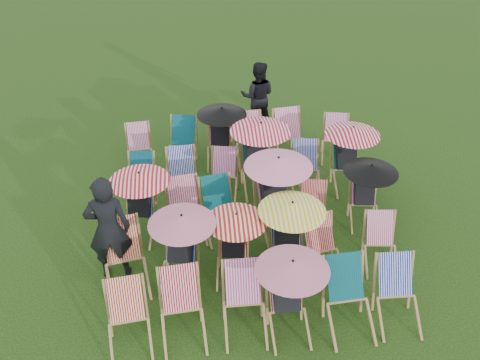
{
  "coord_description": "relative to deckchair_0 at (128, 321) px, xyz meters",
  "views": [
    {
      "loc": [
        -0.87,
        -7.4,
        6.35
      ],
      "look_at": [
        -0.13,
        0.31,
        0.9
      ],
      "focal_mm": 40.0,
      "sensor_mm": 36.0,
      "label": 1
    }
  ],
  "objects": [
    {
      "name": "deckchair_12",
      "position": [
        0.02,
        2.44,
        0.19
      ],
      "size": [
        1.05,
        1.12,
        1.25
      ],
      "rotation": [
        0.0,
        0.0,
        -0.19
      ],
      "color": "#A8804E",
      "rests_on": "ground"
    },
    {
      "name": "deckchair_11",
      "position": [
        4.03,
        1.26,
        -0.04
      ],
      "size": [
        0.64,
        0.83,
        0.85
      ],
      "rotation": [
        0.0,
        0.0,
        -0.11
      ],
      "color": "#A8804E",
      "rests_on": "ground"
    },
    {
      "name": "deckchair_15",
      "position": [
        2.45,
        2.38,
        0.29
      ],
      "size": [
        1.2,
        1.31,
        1.42
      ],
      "rotation": [
        0.0,
        0.0,
        0.21
      ],
      "color": "#A8804E",
      "rests_on": "ground"
    },
    {
      "name": "deckchair_8",
      "position": [
        1.59,
        1.27,
        0.15
      ],
      "size": [
        0.98,
        1.04,
        1.17
      ],
      "rotation": [
        0.0,
        0.0,
        -0.12
      ],
      "color": "#A8804E",
      "rests_on": "ground"
    },
    {
      "name": "deckchair_14",
      "position": [
        1.44,
        2.35,
        0.02
      ],
      "size": [
        0.79,
        0.99,
        0.96
      ],
      "rotation": [
        0.0,
        0.0,
        0.19
      ],
      "color": "#A8804E",
      "rests_on": "ground"
    },
    {
      "name": "deckchair_13",
      "position": [
        0.83,
        2.35,
        0.02
      ],
      "size": [
        0.77,
        0.98,
        0.97
      ],
      "rotation": [
        0.0,
        0.0,
        0.15
      ],
      "color": "#A8804E",
      "rests_on": "ground"
    },
    {
      "name": "deckchair_25",
      "position": [
        0.77,
        4.66,
        0.01
      ],
      "size": [
        0.79,
        0.98,
        0.95
      ],
      "rotation": [
        0.0,
        0.0,
        -0.2
      ],
      "color": "#A8804E",
      "rests_on": "ground"
    },
    {
      "name": "deckchair_9",
      "position": [
        2.48,
        1.31,
        0.22
      ],
      "size": [
        1.08,
        1.13,
        1.29
      ],
      "rotation": [
        0.0,
        0.0,
        -0.05
      ],
      "color": "#A8804E",
      "rests_on": "ground"
    },
    {
      "name": "deckchair_6",
      "position": [
        -0.14,
        1.2,
        0.05
      ],
      "size": [
        0.84,
        1.05,
        1.02
      ],
      "rotation": [
        0.0,
        0.0,
        0.19
      ],
      "color": "#A8804E",
      "rests_on": "ground"
    },
    {
      "name": "deckchair_18",
      "position": [
        -0.03,
        3.53,
        -0.04
      ],
      "size": [
        0.63,
        0.82,
        0.84
      ],
      "rotation": [
        0.0,
        0.0,
        -0.1
      ],
      "color": "#A8804E",
      "rests_on": "ground"
    },
    {
      "name": "deckchair_19",
      "position": [
        0.79,
        3.46,
        0.0
      ],
      "size": [
        0.67,
        0.9,
        0.93
      ],
      "rotation": [
        0.0,
        0.0,
        0.07
      ],
      "color": "#A8804E",
      "rests_on": "ground"
    },
    {
      "name": "deckchair_1",
      "position": [
        0.75,
        0.09,
        0.02
      ],
      "size": [
        0.72,
        0.95,
        0.97
      ],
      "rotation": [
        0.0,
        0.0,
        0.09
      ],
      "color": "#A8804E",
      "rests_on": "ground"
    },
    {
      "name": "deckchair_17",
      "position": [
        4.09,
        2.42,
        0.15
      ],
      "size": [
        0.98,
        1.03,
        1.16
      ],
      "rotation": [
        0.0,
        0.0,
        -0.1
      ],
      "color": "#A8804E",
      "rests_on": "ground"
    },
    {
      "name": "deckchair_21",
      "position": [
        2.29,
        3.67,
        0.28
      ],
      "size": [
        1.18,
        1.24,
        1.4
      ],
      "rotation": [
        0.0,
        0.0,
        0.06
      ],
      "color": "#A8804E",
      "rests_on": "ground"
    },
    {
      "name": "deckchair_2",
      "position": [
        1.65,
        0.13,
        0.02
      ],
      "size": [
        0.65,
        0.9,
        0.97
      ],
      "rotation": [
        0.0,
        0.0,
        -0.0
      ],
      "color": "#A8804E",
      "rests_on": "ground"
    },
    {
      "name": "ground",
      "position": [
        1.95,
        2.33,
        -0.46
      ],
      "size": [
        100.0,
        100.0,
        0.0
      ],
      "primitive_type": "plane",
      "color": "black",
      "rests_on": "ground"
    },
    {
      "name": "deckchair_23",
      "position": [
        4.07,
        3.56,
        0.21
      ],
      "size": [
        1.08,
        1.12,
        1.28
      ],
      "rotation": [
        0.0,
        0.0,
        0.01
      ],
      "color": "#A8804E",
      "rests_on": "ground"
    },
    {
      "name": "deckchair_5",
      "position": [
        3.91,
        0.08,
        0.01
      ],
      "size": [
        0.65,
        0.89,
        0.95
      ],
      "rotation": [
        0.0,
        0.0,
        -0.02
      ],
      "color": "#A8804E",
      "rests_on": "ground"
    },
    {
      "name": "person_left",
      "position": [
        -0.35,
        1.45,
        0.49
      ],
      "size": [
        0.72,
        0.49,
        1.91
      ],
      "primitive_type": "imported",
      "rotation": [
        0.0,
        0.0,
        3.19
      ],
      "color": "black",
      "rests_on": "ground"
    },
    {
      "name": "deckchair_20",
      "position": [
        1.58,
        3.49,
        -0.03
      ],
      "size": [
        0.7,
        0.88,
        0.86
      ],
      "rotation": [
        0.0,
        0.0,
        -0.17
      ],
      "color": "#A8804E",
      "rests_on": "ground"
    },
    {
      "name": "deckchair_16",
      "position": [
        3.09,
        2.29,
        -0.05
      ],
      "size": [
        0.68,
        0.84,
        0.82
      ],
      "rotation": [
        0.0,
        0.0,
        -0.19
      ],
      "color": "#A8804E",
      "rests_on": "ground"
    },
    {
      "name": "deckchair_29",
      "position": [
        4.08,
        4.61,
        -0.02
      ],
      "size": [
        0.74,
        0.91,
        0.88
      ],
      "rotation": [
        0.0,
        0.0,
        -0.21
      ],
      "color": "#A8804E",
      "rests_on": "ground"
    },
    {
      "name": "deckchair_22",
      "position": [
        3.22,
        3.54,
        -0.01
      ],
      "size": [
        0.67,
        0.88,
        0.91
      ],
      "rotation": [
        0.0,
        0.0,
        -0.08
      ],
      "color": "#A8804E",
      "rests_on": "ground"
    },
    {
      "name": "deckchair_7",
      "position": [
        0.74,
        1.21,
        0.2
      ],
      "size": [
        1.06,
        1.13,
        1.26
      ],
      "rotation": [
        0.0,
        0.0,
        -0.2
      ],
      "color": "#A8804E",
      "rests_on": "ground"
    },
    {
      "name": "deckchair_10",
      "position": [
        3.05,
        1.17,
        -0.01
      ],
      "size": [
        0.76,
        0.94,
        0.91
      ],
      "rotation": [
        0.0,
        0.0,
        0.2
      ],
      "color": "#A8804E",
      "rests_on": "ground"
    },
    {
      "name": "person_rear",
      "position": [
        2.56,
        6.04,
        0.37
      ],
      "size": [
        0.91,
        0.77,
        1.67
      ],
      "primitive_type": "imported",
      "rotation": [
        0.0,
        0.0,
        2.96
      ],
      "color": "black",
      "rests_on": "ground"
    },
    {
      "name": "deckchair_28",
      "position": [
        3.11,
        4.67,
        0.04
      ],
      "size": [
        0.79,
        1.01,
        1.01
      ],
      "rotation": [
        0.0,
        0.0,
        0.14
      ],
      "color": "#A8804E",
      "rests_on": "ground"
    },
    {
      "name": "deckchair_3",
      "position": [
        2.28,
        0.06,
        0.2
      ],
      "size": [
        1.05,
        1.11,
        1.25
      ],
      "rotation": [
        0.0,
        0.0,
        0.07
      ],
      "color": "#A8804E",
      "rests_on": "ground"
    },
    {
      "name": "deckchair_27",
      "position": [
        2.24,
        4.66,
        0.03
      ],
      "size": [
        0.71,
        0.94,
        0.98
      ],
      "rotation": [
        0.0,
        0.0,
        0.06
      ],
      "color": "#A8804E",
      "rests_on": "ground"
    },
    {
      "name": "deckchair_26",
      "position": [
        1.6,
        4.68,
        0.19
      ],
      "size": [
        1.05,
        1.1,
        1.24
      ],
      "rotation": [
        0.0,
        0.0,
        -0.06
      ],
      "color": "#A8804E",
      "rests_on": "ground"
    },
    {
      "name": "deckchair_4",
      "position": [
        3.16,
        0.04,
        0.05
      ],
      "size": [
        0.74,
        0.98,
        1.02
      ],
      "rotation": [
        0.0,
        0.0,
        0.07
      ],
      "color": "#A8804E",
      "rests_on": "ground"
    },
    {
      "name": "deckchair_24",
      "position": [
        -0.12,
        4.69,
        -0.04
      ],
      "size": [
        0.63,
        0.82,
        0.85
      ],
      "rotation": [
        0.0,
        0.0,
        0.09
      ],
      "color": "#A8804E",
      "rests_on": "ground"
    },
    {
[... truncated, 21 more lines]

